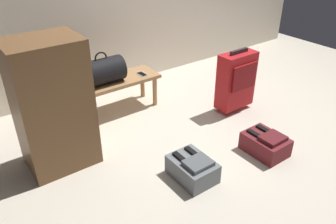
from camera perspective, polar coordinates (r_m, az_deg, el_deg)
ground_plane at (r=3.39m, az=7.72°, el=-3.20°), size 6.60×6.60×0.00m
bench at (r=3.61m, az=-9.29°, el=4.54°), size 1.00×0.36×0.37m
duffel_bag_black at (r=3.49m, az=-11.16°, el=6.84°), size 0.44×0.26×0.34m
cell_phone at (r=3.68m, az=-4.43°, el=6.44°), size 0.07×0.14×0.01m
suitcase_upright_red at (r=3.66m, az=11.56°, el=5.36°), size 0.42×0.21×0.70m
backpack_maroon at (r=3.14m, az=16.28°, el=-5.22°), size 0.28×0.38×0.21m
backpack_grey at (r=2.75m, az=4.21°, el=-9.57°), size 0.28×0.38×0.21m
side_cabinet at (r=2.83m, az=-19.07°, el=1.02°), size 0.56×0.44×1.10m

